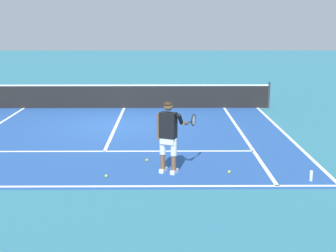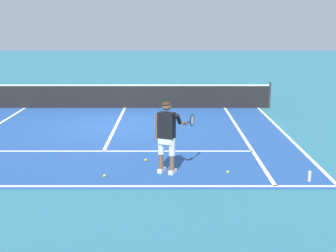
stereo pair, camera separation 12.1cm
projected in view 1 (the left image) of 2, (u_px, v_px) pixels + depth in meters
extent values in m
plane|color=teal|center=(116.00, 125.00, 15.76)|extent=(80.00, 80.00, 0.00)
cube|color=#234C93|center=(112.00, 135.00, 14.42)|extent=(10.98, 9.54, 0.00)
cube|color=white|center=(88.00, 186.00, 9.96)|extent=(10.98, 0.10, 0.01)
cube|color=white|center=(104.00, 151.00, 12.63)|extent=(8.23, 0.10, 0.01)
cube|color=white|center=(116.00, 125.00, 15.75)|extent=(0.10, 6.40, 0.01)
cube|color=white|center=(242.00, 135.00, 14.45)|extent=(0.10, 9.14, 0.01)
cube|color=white|center=(286.00, 135.00, 14.46)|extent=(0.10, 9.14, 0.01)
cylinder|color=#333338|center=(269.00, 95.00, 18.80)|extent=(0.08, 0.08, 1.07)
cube|color=black|center=(124.00, 97.00, 18.77)|extent=(11.84, 0.02, 0.91)
cube|color=white|center=(124.00, 85.00, 18.66)|extent=(11.84, 0.03, 0.06)
cube|color=white|center=(163.00, 170.00, 10.92)|extent=(0.21, 0.30, 0.09)
cube|color=white|center=(174.00, 171.00, 10.81)|extent=(0.21, 0.30, 0.09)
cylinder|color=brown|center=(163.00, 161.00, 10.83)|extent=(0.11, 0.11, 0.36)
cylinder|color=silver|center=(163.00, 146.00, 10.75)|extent=(0.14, 0.14, 0.41)
cylinder|color=brown|center=(174.00, 163.00, 10.73)|extent=(0.11, 0.11, 0.36)
cylinder|color=silver|center=(174.00, 147.00, 10.64)|extent=(0.14, 0.14, 0.41)
cube|color=silver|center=(168.00, 140.00, 10.66)|extent=(0.39, 0.32, 0.20)
cube|color=black|center=(168.00, 125.00, 10.58)|extent=(0.44, 0.35, 0.60)
cylinder|color=brown|center=(159.00, 126.00, 10.68)|extent=(0.09, 0.09, 0.62)
cylinder|color=black|center=(180.00, 119.00, 10.53)|extent=(0.19, 0.28, 0.29)
cylinder|color=brown|center=(185.00, 123.00, 10.73)|extent=(0.19, 0.30, 0.14)
sphere|color=brown|center=(168.00, 106.00, 10.49)|extent=(0.21, 0.21, 0.21)
ellipsoid|color=#382314|center=(168.00, 104.00, 10.46)|extent=(0.26, 0.26, 0.12)
cylinder|color=#232326|center=(189.00, 123.00, 10.93)|extent=(0.11, 0.20, 0.03)
cylinder|color=black|center=(191.00, 121.00, 11.07)|extent=(0.06, 0.10, 0.02)
torus|color=black|center=(194.00, 120.00, 11.23)|extent=(0.14, 0.28, 0.30)
cylinder|color=silver|center=(194.00, 120.00, 11.23)|extent=(0.10, 0.23, 0.25)
sphere|color=#CCE02D|center=(106.00, 176.00, 10.54)|extent=(0.07, 0.07, 0.07)
sphere|color=#CCE02D|center=(229.00, 172.00, 10.82)|extent=(0.07, 0.07, 0.07)
sphere|color=#CCE02D|center=(147.00, 160.00, 11.73)|extent=(0.07, 0.07, 0.07)
cylinder|color=white|center=(311.00, 176.00, 10.29)|extent=(0.07, 0.07, 0.24)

